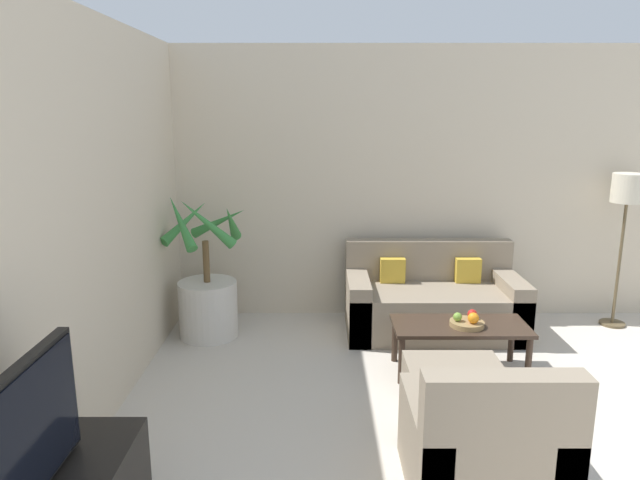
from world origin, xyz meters
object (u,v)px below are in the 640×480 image
(sofa_loveseat, at_px, (431,303))
(apple_red, at_px, (471,314))
(fruit_bowl, at_px, (465,324))
(ottoman, at_px, (452,392))
(orange_fruit, at_px, (472,318))
(potted_palm, at_px, (206,295))
(floor_lamp, at_px, (625,199))
(coffee_table, at_px, (458,330))
(television, at_px, (10,452))
(apple_green, at_px, (456,317))
(armchair, at_px, (481,449))

(sofa_loveseat, bearing_deg, apple_red, -80.37)
(fruit_bowl, bearing_deg, ottoman, -109.97)
(orange_fruit, bearing_deg, sofa_loveseat, 97.47)
(potted_palm, distance_m, sofa_loveseat, 2.12)
(floor_lamp, relative_size, coffee_table, 1.40)
(apple_red, bearing_deg, television, -133.73)
(television, bearing_deg, apple_green, 47.26)
(potted_palm, height_order, fruit_bowl, potted_palm)
(television, xyz_separation_m, apple_green, (2.21, 2.40, -0.38))
(ottoman, bearing_deg, coffee_table, 74.08)
(television, bearing_deg, potted_palm, 88.55)
(apple_red, bearing_deg, potted_palm, 161.85)
(coffee_table, bearing_deg, potted_palm, 160.67)
(sofa_loveseat, relative_size, ottoman, 2.50)
(sofa_loveseat, xyz_separation_m, armchair, (-0.18, -2.40, -0.01))
(sofa_loveseat, distance_m, fruit_bowl, 0.94)
(potted_palm, relative_size, orange_fruit, 15.66)
(sofa_loveseat, height_order, floor_lamp, floor_lamp)
(apple_green, bearing_deg, fruit_bowl, -2.78)
(fruit_bowl, bearing_deg, floor_lamp, 31.85)
(floor_lamp, xyz_separation_m, apple_red, (-1.68, -1.02, -0.77))
(apple_green, xyz_separation_m, armchair, (-0.20, -1.48, -0.21))
(television, distance_m, orange_fruit, 3.32)
(fruit_bowl, bearing_deg, coffee_table, 135.43)
(television, xyz_separation_m, potted_palm, (0.08, 3.19, -0.46))
(potted_palm, relative_size, coffee_table, 1.27)
(apple_red, bearing_deg, armchair, -102.16)
(apple_green, xyz_separation_m, ottoman, (-0.17, -0.68, -0.29))
(television, xyz_separation_m, armchair, (2.01, 0.92, -0.59))
(apple_red, height_order, armchair, armchair)
(apple_red, distance_m, armchair, 1.59)
(apple_green, relative_size, ottoman, 0.11)
(apple_green, bearing_deg, apple_red, 22.85)
(potted_palm, bearing_deg, floor_lamp, 4.04)
(sofa_loveseat, bearing_deg, ottoman, -95.52)
(coffee_table, bearing_deg, sofa_loveseat, 93.24)
(television, relative_size, coffee_table, 0.93)
(coffee_table, height_order, ottoman, coffee_table)
(sofa_loveseat, relative_size, apple_green, 23.22)
(sofa_loveseat, distance_m, orange_fruit, 1.00)
(sofa_loveseat, distance_m, floor_lamp, 2.08)
(armchair, bearing_deg, sofa_loveseat, 85.60)
(ottoman, bearing_deg, armchair, -92.16)
(television, bearing_deg, coffee_table, 47.26)
(coffee_table, height_order, armchair, armchair)
(ottoman, bearing_deg, apple_green, 75.94)
(sofa_loveseat, bearing_deg, potted_palm, -176.73)
(television, relative_size, sofa_loveseat, 0.61)
(orange_fruit, bearing_deg, ottoman, -114.09)
(potted_palm, relative_size, fruit_bowl, 5.07)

